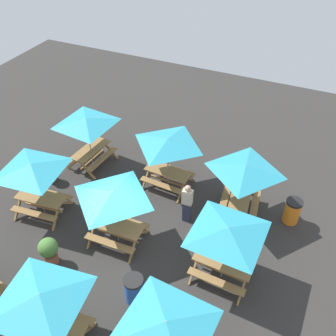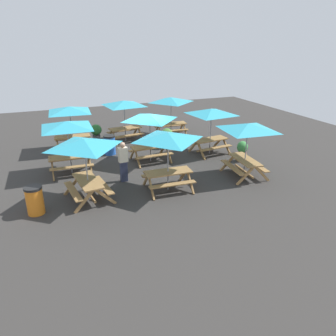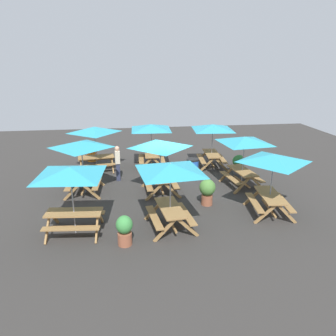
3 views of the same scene
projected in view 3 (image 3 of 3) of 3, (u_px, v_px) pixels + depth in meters
name	position (u px, v px, depth m)	size (l,w,h in m)	color
ground_plane	(166.00, 189.00, 14.54)	(28.46, 28.46, 0.00)	#33302D
picnic_table_0	(244.00, 144.00, 14.28)	(2.81, 2.81, 2.34)	olive
picnic_table_1	(81.00, 148.00, 13.55)	(2.11, 2.11, 2.34)	olive
picnic_table_2	(70.00, 176.00, 10.25)	(2.82, 2.82, 2.34)	olive
picnic_table_3	(170.00, 172.00, 10.59)	(2.81, 2.81, 2.34)	olive
picnic_table_4	(151.00, 130.00, 17.04)	(2.83, 2.83, 2.34)	olive
picnic_table_5	(273.00, 163.00, 11.62)	(2.22, 2.22, 2.34)	olive
picnic_table_6	(160.00, 148.00, 13.59)	(2.07, 2.07, 2.34)	olive
picnic_table_7	(213.00, 130.00, 17.01)	(2.82, 2.82, 2.34)	olive
picnic_table_8	(94.00, 133.00, 16.40)	(2.22, 2.22, 2.34)	olive
trash_bin_blue	(193.00, 168.00, 15.76)	(0.59, 0.59, 0.98)	blue
trash_bin_orange	(92.00, 152.00, 18.54)	(0.59, 0.59, 0.98)	orange
potted_plant_0	(124.00, 229.00, 10.01)	(0.51, 0.51, 0.97)	#935138
potted_plant_1	(207.00, 190.00, 12.81)	(0.63, 0.63, 1.05)	#935138
potted_plant_2	(239.00, 163.00, 16.26)	(0.63, 0.63, 1.00)	#59595B
person_standing	(118.00, 162.00, 15.37)	(0.37, 0.24, 1.67)	#2D334C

